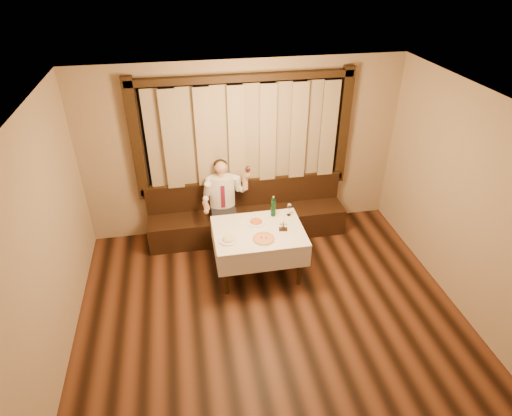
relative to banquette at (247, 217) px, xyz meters
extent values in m
cube|color=black|center=(0.00, -2.72, -0.32)|extent=(5.00, 6.00, 0.01)
cube|color=silver|center=(0.00, -2.72, 2.49)|extent=(5.00, 6.00, 0.01)
cube|color=tan|center=(0.00, 0.28, 1.09)|extent=(5.00, 0.01, 2.80)
cube|color=tan|center=(-2.50, -2.72, 1.09)|extent=(0.01, 6.00, 2.80)
cube|color=black|center=(0.00, 0.26, 1.39)|extent=(3.00, 0.02, 1.60)
cube|color=orange|center=(-0.70, 0.25, 1.09)|extent=(0.50, 0.01, 0.40)
cube|color=black|center=(0.00, 0.22, 0.54)|extent=(3.30, 0.12, 0.10)
cube|color=black|center=(0.00, 0.22, 2.24)|extent=(3.30, 0.12, 0.10)
cube|color=black|center=(-1.60, 0.22, 1.39)|extent=(0.16, 0.12, 1.90)
cube|color=black|center=(1.60, 0.22, 1.39)|extent=(0.16, 0.12, 1.90)
cube|color=#988161|center=(0.00, 0.16, 1.39)|extent=(2.90, 0.08, 1.55)
cube|color=black|center=(0.00, -0.04, -0.09)|extent=(3.20, 0.60, 0.45)
cube|color=black|center=(0.00, 0.20, 0.36)|extent=(3.20, 0.12, 0.45)
cube|color=black|center=(0.00, 0.20, 0.61)|extent=(3.20, 0.14, 0.04)
cylinder|color=black|center=(-0.52, -1.39, 0.04)|extent=(0.06, 0.06, 0.71)
cylinder|color=black|center=(0.52, -1.39, 0.04)|extent=(0.06, 0.06, 0.71)
cylinder|color=black|center=(-0.52, -0.65, 0.04)|extent=(0.06, 0.06, 0.71)
cylinder|color=black|center=(0.52, -0.65, 0.04)|extent=(0.06, 0.06, 0.71)
cube|color=black|center=(0.00, -1.02, 0.42)|extent=(1.20, 0.90, 0.04)
cube|color=white|center=(0.00, -1.02, 0.44)|extent=(1.26, 0.96, 0.01)
cube|color=white|center=(0.00, -1.50, 0.27)|extent=(1.26, 0.01, 0.35)
cube|color=white|center=(0.00, -0.54, 0.27)|extent=(1.26, 0.01, 0.35)
cube|color=white|center=(-0.63, -1.02, 0.27)|extent=(0.01, 0.96, 0.35)
cube|color=white|center=(0.63, -1.02, 0.27)|extent=(0.01, 0.96, 0.35)
cylinder|color=white|center=(0.03, -1.25, 0.45)|extent=(0.31, 0.31, 0.01)
cylinder|color=red|center=(0.03, -1.25, 0.46)|extent=(0.29, 0.29, 0.01)
torus|color=tan|center=(0.03, -1.25, 0.46)|extent=(0.30, 0.30, 0.02)
sphere|color=black|center=(0.00, -1.23, 0.47)|extent=(0.02, 0.02, 0.02)
sphere|color=black|center=(0.06, -1.26, 0.47)|extent=(0.02, 0.02, 0.02)
cylinder|color=white|center=(0.00, -0.83, 0.45)|extent=(0.28, 0.28, 0.02)
ellipsoid|color=#C04C1E|center=(0.00, -0.83, 0.50)|extent=(0.17, 0.17, 0.08)
cylinder|color=white|center=(-0.45, -1.19, 0.45)|extent=(0.27, 0.27, 0.02)
ellipsoid|color=beige|center=(-0.45, -1.19, 0.50)|extent=(0.17, 0.17, 0.08)
cylinder|color=#115223|center=(0.28, -0.69, 0.58)|extent=(0.07, 0.07, 0.27)
cylinder|color=#115223|center=(0.28, -0.69, 0.73)|extent=(0.03, 0.03, 0.06)
cylinder|color=silver|center=(0.28, -0.69, 0.77)|extent=(0.03, 0.03, 0.01)
cylinder|color=white|center=(0.51, -0.72, 0.45)|extent=(0.07, 0.07, 0.01)
cylinder|color=white|center=(0.51, -0.72, 0.50)|extent=(0.01, 0.01, 0.10)
ellipsoid|color=white|center=(0.51, -0.72, 0.60)|extent=(0.07, 0.07, 0.09)
cube|color=black|center=(0.34, -1.09, 0.46)|extent=(0.12, 0.08, 0.04)
cube|color=black|center=(0.34, -1.09, 0.53)|extent=(0.02, 0.06, 0.09)
cylinder|color=white|center=(0.30, -1.08, 0.51)|extent=(0.03, 0.03, 0.07)
cylinder|color=silver|center=(0.30, -1.08, 0.55)|extent=(0.03, 0.03, 0.01)
cylinder|color=white|center=(0.37, -1.09, 0.51)|extent=(0.03, 0.03, 0.07)
cylinder|color=silver|center=(0.37, -1.09, 0.55)|extent=(0.03, 0.03, 0.01)
cube|color=black|center=(-0.40, -0.16, 0.22)|extent=(0.38, 0.43, 0.15)
cube|color=black|center=(-0.50, -0.37, -0.09)|extent=(0.11, 0.11, 0.45)
cube|color=black|center=(-0.29, -0.37, -0.09)|extent=(0.11, 0.11, 0.45)
ellipsoid|color=white|center=(-0.40, -0.01, 0.55)|extent=(0.40, 0.25, 0.52)
cube|color=maroon|center=(-0.40, -0.14, 0.52)|extent=(0.06, 0.01, 0.38)
cylinder|color=tan|center=(-0.40, -0.01, 0.85)|extent=(0.10, 0.10, 0.08)
sphere|color=tan|center=(-0.40, -0.01, 0.97)|extent=(0.20, 0.20, 0.20)
ellipsoid|color=black|center=(-0.40, 0.01, 1.00)|extent=(0.21, 0.21, 0.16)
sphere|color=white|center=(-0.59, -0.01, 0.76)|extent=(0.12, 0.12, 0.12)
sphere|color=white|center=(-0.20, -0.01, 0.76)|extent=(0.12, 0.12, 0.12)
sphere|color=tan|center=(-0.68, -0.41, 0.45)|extent=(0.08, 0.08, 0.08)
sphere|color=tan|center=(-0.01, -0.18, 0.89)|extent=(0.09, 0.09, 0.09)
cylinder|color=white|center=(-0.01, -0.21, 0.92)|extent=(0.01, 0.01, 0.11)
ellipsoid|color=white|center=(-0.01, -0.21, 1.01)|extent=(0.08, 0.08, 0.10)
ellipsoid|color=#4C070F|center=(-0.01, -0.21, 0.99)|extent=(0.06, 0.06, 0.06)
camera|label=1|loc=(-0.94, -5.85, 3.89)|focal=30.00mm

